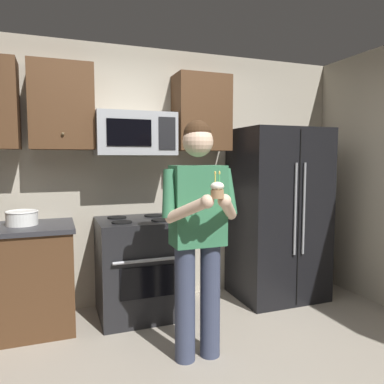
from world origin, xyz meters
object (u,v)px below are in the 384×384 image
object	(u,v)px
microwave	(135,134)
bowl_large_white	(22,217)
oven_range	(139,267)
person	(198,227)
cupcake	(217,190)
refrigerator	(278,214)

from	to	relation	value
microwave	bowl_large_white	size ratio (longest dim) A/B	2.77
oven_range	person	bearing A→B (deg)	-75.57
cupcake	oven_range	bearing A→B (deg)	100.77
oven_range	cupcake	bearing A→B (deg)	-79.23
bowl_large_white	person	size ratio (longest dim) A/B	0.15
oven_range	refrigerator	distance (m)	1.56
microwave	refrigerator	bearing A→B (deg)	-6.03
microwave	refrigerator	world-z (taller)	microwave
person	cupcake	bearing A→B (deg)	-90.00
microwave	cupcake	size ratio (longest dim) A/B	4.26
oven_range	microwave	bearing A→B (deg)	89.98
oven_range	bowl_large_white	distance (m)	1.13
bowl_large_white	person	world-z (taller)	person
bowl_large_white	cupcake	world-z (taller)	cupcake
oven_range	microwave	xyz separation A→B (m)	(0.00, 0.12, 1.26)
bowl_large_white	cupcake	xyz separation A→B (m)	(1.24, -1.31, 0.31)
oven_range	refrigerator	xyz separation A→B (m)	(1.50, -0.04, 0.44)
oven_range	bowl_large_white	world-z (taller)	bowl_large_white
oven_range	bowl_large_white	size ratio (longest dim) A/B	3.48
bowl_large_white	person	distance (m)	1.58
refrigerator	cupcake	size ratio (longest dim) A/B	10.35
bowl_large_white	oven_range	bearing A→B (deg)	-3.05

